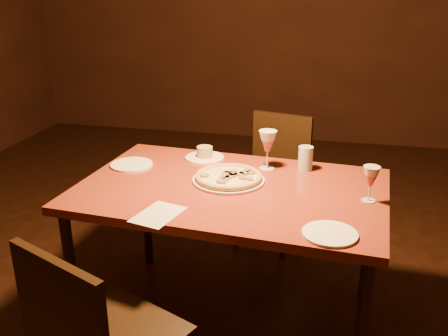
% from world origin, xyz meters
% --- Properties ---
extents(dining_table, '(1.50, 1.03, 0.77)m').
position_xyz_m(dining_table, '(-0.08, 0.20, 0.70)').
color(dining_table, maroon).
rests_on(dining_table, floor).
extents(chair_far, '(0.50, 0.50, 0.85)m').
position_xyz_m(chair_far, '(0.01, 1.17, 0.48)').
color(chair_far, black).
rests_on(chair_far, floor).
extents(pizza_plate, '(0.35, 0.35, 0.04)m').
position_xyz_m(pizza_plate, '(-0.11, 0.27, 0.79)').
color(pizza_plate, white).
rests_on(pizza_plate, dining_table).
extents(ramekin_saucer, '(0.21, 0.21, 0.07)m').
position_xyz_m(ramekin_saucer, '(-0.30, 0.56, 0.79)').
color(ramekin_saucer, white).
rests_on(ramekin_saucer, dining_table).
extents(wine_glass_far, '(0.09, 0.09, 0.20)m').
position_xyz_m(wine_glass_far, '(0.05, 0.48, 0.87)').
color(wine_glass_far, '#AF4B48').
rests_on(wine_glass_far, dining_table).
extents(wine_glass_right, '(0.07, 0.07, 0.16)m').
position_xyz_m(wine_glass_right, '(0.55, 0.18, 0.85)').
color(wine_glass_right, '#AF4B48').
rests_on(wine_glass_right, dining_table).
extents(water_tumbler, '(0.07, 0.07, 0.12)m').
position_xyz_m(water_tumbler, '(0.24, 0.51, 0.83)').
color(water_tumbler, '#AAB5BA').
rests_on(water_tumbler, dining_table).
extents(side_plate_left, '(0.22, 0.22, 0.01)m').
position_xyz_m(side_plate_left, '(-0.65, 0.37, 0.77)').
color(side_plate_left, white).
rests_on(side_plate_left, dining_table).
extents(side_plate_near, '(0.21, 0.21, 0.01)m').
position_xyz_m(side_plate_near, '(0.39, -0.18, 0.77)').
color(side_plate_near, white).
rests_on(side_plate_near, dining_table).
extents(menu_card, '(0.20, 0.26, 0.00)m').
position_xyz_m(menu_card, '(-0.31, -0.16, 0.77)').
color(menu_card, beige).
rests_on(menu_card, dining_table).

